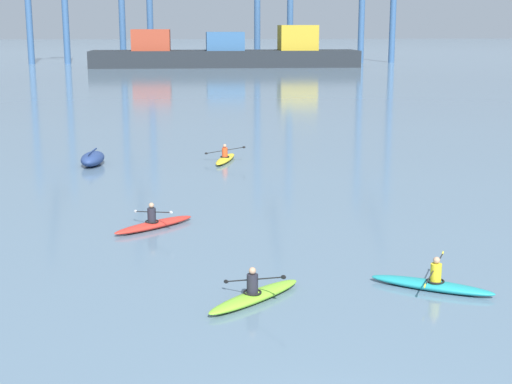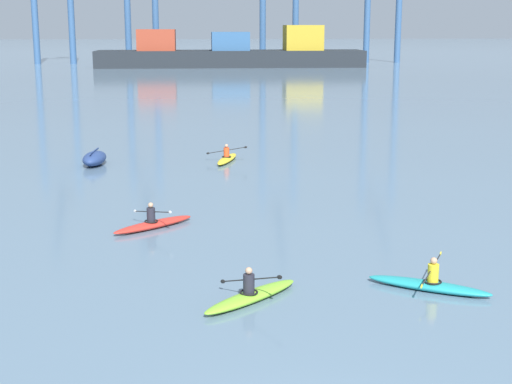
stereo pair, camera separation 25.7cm
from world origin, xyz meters
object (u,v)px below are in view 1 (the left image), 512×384
object	(u,v)px
kayak_lime	(255,295)
kayak_yellow	(225,158)
kayak_red	(154,224)
capsized_dinghy	(93,159)
kayak_teal	(432,284)
container_barge	(226,53)

from	to	relation	value
kayak_lime	kayak_yellow	bearing A→B (deg)	89.51
kayak_red	kayak_yellow	distance (m)	13.65
capsized_dinghy	kayak_teal	size ratio (longest dim) A/B	0.83
capsized_dinghy	kayak_red	distance (m)	13.28
kayak_teal	kayak_yellow	xyz separation A→B (m)	(-4.73, 20.38, -0.00)
kayak_yellow	kayak_red	bearing A→B (deg)	-103.35
container_barge	kayak_lime	size ratio (longest dim) A/B	16.03
capsized_dinghy	kayak_lime	xyz separation A→B (m)	(6.71, -20.29, -0.18)
kayak_lime	kayak_yellow	world-z (taller)	kayak_lime
kayak_red	kayak_lime	bearing A→B (deg)	-68.48
kayak_lime	kayak_yellow	xyz separation A→B (m)	(0.18, 20.83, -0.00)
container_barge	kayak_lime	world-z (taller)	container_barge
container_barge	kayak_teal	size ratio (longest dim) A/B	14.34
kayak_teal	kayak_lime	bearing A→B (deg)	-174.79
kayak_teal	kayak_red	distance (m)	10.61
kayak_red	kayak_yellow	size ratio (longest dim) A/B	0.87
kayak_yellow	kayak_teal	bearing A→B (deg)	-76.92
kayak_lime	kayak_red	world-z (taller)	kayak_lime
kayak_teal	kayak_red	xyz separation A→B (m)	(-7.89, 7.10, -0.00)
container_barge	kayak_red	size ratio (longest dim) A/B	15.50
kayak_teal	kayak_yellow	size ratio (longest dim) A/B	0.94
kayak_teal	kayak_lime	size ratio (longest dim) A/B	1.12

